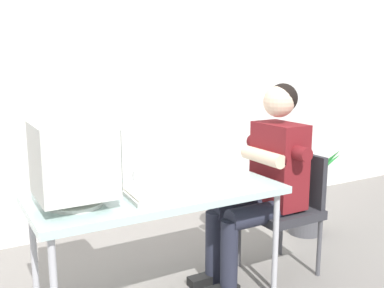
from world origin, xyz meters
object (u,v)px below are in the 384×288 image
at_px(desk, 159,199).
at_px(potted_plant, 306,198).
at_px(desk_mug, 140,177).
at_px(office_chair, 286,203).
at_px(crt_monitor, 74,161).
at_px(person_seated, 265,175).
at_px(keyboard, 139,193).

bearing_deg(desk, potted_plant, 15.35).
bearing_deg(desk, desk_mug, 102.89).
distance_m(office_chair, potted_plant, 0.75).
height_order(office_chair, desk_mug, office_chair).
height_order(crt_monitor, office_chair, crt_monitor).
height_order(crt_monitor, person_seated, person_seated).
distance_m(person_seated, potted_plant, 0.98).
bearing_deg(desk, person_seated, 1.18).
relative_size(keyboard, desk_mug, 4.58).
distance_m(crt_monitor, keyboard, 0.41).
bearing_deg(crt_monitor, person_seated, 2.14).
relative_size(desk, potted_plant, 1.80).
bearing_deg(keyboard, desk_mug, 66.12).
bearing_deg(office_chair, desk_mug, 170.94).
relative_size(crt_monitor, person_seated, 0.33).
distance_m(desk, crt_monitor, 0.56).
bearing_deg(crt_monitor, potted_plant, 12.72).
bearing_deg(desk, keyboard, -167.72).
xyz_separation_m(crt_monitor, person_seated, (1.26, 0.05, -0.25)).
bearing_deg(person_seated, desk, -178.82).
xyz_separation_m(desk, desk_mug, (-0.04, 0.18, 0.10)).
xyz_separation_m(crt_monitor, desk_mug, (0.44, 0.21, -0.19)).
height_order(desk, desk_mug, desk_mug).
xyz_separation_m(desk, keyboard, (-0.13, -0.03, 0.07)).
xyz_separation_m(keyboard, desk_mug, (0.09, 0.21, 0.03)).
distance_m(keyboard, office_chair, 1.14).
xyz_separation_m(desk, potted_plant, (1.58, 0.43, -0.36)).
bearing_deg(person_seated, office_chair, 0.00).
height_order(potted_plant, desk_mug, desk_mug).
relative_size(crt_monitor, office_chair, 0.52).
xyz_separation_m(desk, crt_monitor, (-0.48, -0.03, 0.29)).
bearing_deg(desk_mug, potted_plant, 8.92).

